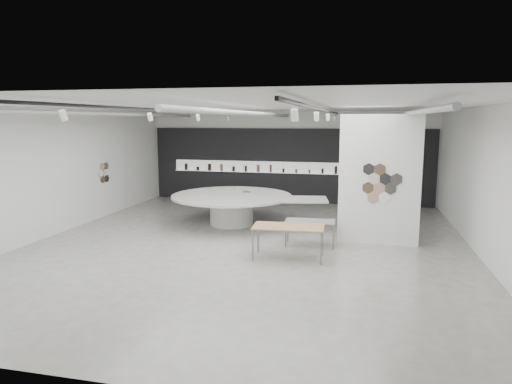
% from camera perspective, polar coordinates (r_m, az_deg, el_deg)
% --- Properties ---
extents(room, '(12.02, 14.02, 3.82)m').
position_cam_1_polar(room, '(12.43, -1.45, 2.66)').
color(room, '#9B9992').
rests_on(room, ground).
extents(back_wall_display, '(11.80, 0.27, 3.10)m').
position_cam_1_polar(back_wall_display, '(19.24, 3.82, 3.30)').
color(back_wall_display, black).
rests_on(back_wall_display, ground).
extents(partition_column, '(2.20, 0.38, 3.60)m').
position_cam_1_polar(partition_column, '(13.07, 15.15, 1.45)').
color(partition_column, white).
rests_on(partition_column, ground).
extents(display_island, '(5.50, 4.56, 1.01)m').
position_cam_1_polar(display_island, '(15.08, -2.75, -1.67)').
color(display_island, white).
rests_on(display_island, ground).
extents(sample_table_wood, '(1.80, 0.97, 0.83)m').
position_cam_1_polar(sample_table_wood, '(11.44, 4.08, -4.57)').
color(sample_table_wood, '#A78556').
rests_on(sample_table_wood, ground).
extents(sample_table_stone, '(1.39, 0.75, 0.70)m').
position_cam_1_polar(sample_table_stone, '(12.67, 6.78, -3.86)').
color(sample_table_stone, gray).
rests_on(sample_table_stone, ground).
extents(kitchen_counter, '(1.81, 0.71, 1.42)m').
position_cam_1_polar(kitchen_counter, '(18.71, 13.99, -0.29)').
color(kitchen_counter, white).
rests_on(kitchen_counter, ground).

